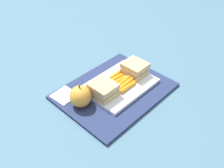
{
  "coord_description": "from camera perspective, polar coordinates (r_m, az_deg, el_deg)",
  "views": [
    {
      "loc": [
        0.48,
        0.44,
        0.57
      ],
      "look_at": [
        0.01,
        0.0,
        0.04
      ],
      "focal_mm": 40.88,
      "sensor_mm": 36.0,
      "label": 1
    }
  ],
  "objects": [
    {
      "name": "ground_plane",
      "position": [
        0.86,
        0.57,
        -1.78
      ],
      "size": [
        2.4,
        2.4,
        0.0
      ],
      "primitive_type": "plane",
      "color": "#42667A"
    },
    {
      "name": "lunchbag_mat",
      "position": [
        0.86,
        0.58,
        -1.53
      ],
      "size": [
        0.36,
        0.28,
        0.01
      ],
      "primitive_type": "cube",
      "color": "navy",
      "rests_on": "ground_plane"
    },
    {
      "name": "sandwich_half_left",
      "position": [
        0.9,
        5.11,
        3.47
      ],
      "size": [
        0.07,
        0.08,
        0.04
      ],
      "color": "tan",
      "rests_on": "food_tray"
    },
    {
      "name": "paper_napkin",
      "position": [
        0.85,
        -10.58,
        -2.51
      ],
      "size": [
        0.07,
        0.07,
        0.0
      ],
      "primitive_type": "cube",
      "rotation": [
        0.0,
        0.0,
        0.06
      ],
      "color": "white",
      "rests_on": "lunchbag_mat"
    },
    {
      "name": "carrot_sticks_bundle",
      "position": [
        0.86,
        1.73,
        0.48
      ],
      "size": [
        0.08,
        0.09,
        0.02
      ],
      "color": "orange",
      "rests_on": "food_tray"
    },
    {
      "name": "food_tray",
      "position": [
        0.87,
        1.71,
        -0.2
      ],
      "size": [
        0.23,
        0.17,
        0.01
      ],
      "primitive_type": "cube",
      "color": "white",
      "rests_on": "lunchbag_mat"
    },
    {
      "name": "sandwich_half_right",
      "position": [
        0.81,
        -1.99,
        -1.21
      ],
      "size": [
        0.07,
        0.08,
        0.04
      ],
      "color": "tan",
      "rests_on": "food_tray"
    },
    {
      "name": "apple",
      "position": [
        0.79,
        -7.08,
        -2.75
      ],
      "size": [
        0.07,
        0.07,
        0.08
      ],
      "color": "gold",
      "rests_on": "lunchbag_mat"
    }
  ]
}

